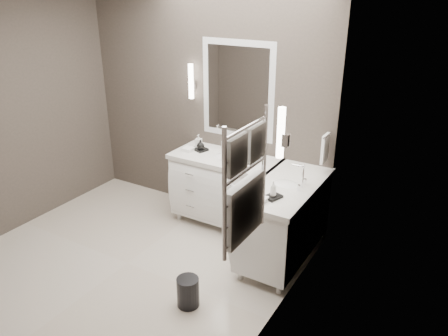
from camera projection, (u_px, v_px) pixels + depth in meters
The scene contains 19 objects.
floor at pixel (127, 264), 4.47m from camera, with size 3.20×3.00×0.01m, color beige.
wall_back at pixel (205, 102), 5.14m from camera, with size 3.20×0.01×2.70m, color #423A35.
wall_left at pixel (4, 114), 4.69m from camera, with size 0.01×3.00×2.70m, color #423A35.
wall_right at pixel (277, 175), 3.19m from camera, with size 0.01×3.00×2.70m, color #423A35.
vanity_back at pixel (225, 186), 5.04m from camera, with size 1.24×0.59×0.97m.
vanity_right at pixel (284, 217), 4.38m from camera, with size 0.59×1.24×0.97m.
mirror_back at pixel (238, 90), 4.83m from camera, with size 0.90×0.02×1.10m.
mirror_right at pixel (314, 121), 3.76m from camera, with size 0.02×0.90×1.10m.
sconce_back at pixel (191, 82), 5.04m from camera, with size 0.06×0.06×0.40m.
sconce_right at pixel (281, 134), 3.31m from camera, with size 0.06×0.06×0.40m.
towel_bar_corner at pixel (325, 148), 4.40m from camera, with size 0.03×0.22×0.30m.
towel_ladder at pixel (245, 189), 2.89m from camera, with size 0.06×0.58×0.90m.
waste_bin at pixel (188, 292), 3.84m from camera, with size 0.20×0.20×0.28m, color black.
amenity_tray_back at pixel (200, 149), 5.09m from camera, with size 0.18×0.13×0.03m, color black.
amenity_tray_right at pixel (273, 197), 3.95m from camera, with size 0.12×0.16×0.02m, color black.
water_bottle at pixel (225, 151), 4.74m from camera, with size 0.08×0.08×0.23m, color silver.
soap_bottle_a at pixel (199, 141), 5.08m from camera, with size 0.07×0.07×0.15m, color white.
soap_bottle_b at pixel (201, 145), 5.02m from camera, with size 0.09×0.09×0.11m, color black.
soap_bottle_c at pixel (273, 188), 3.92m from camera, with size 0.06×0.06×0.15m, color white.
Camera 1 is at (2.75, -2.71, 2.65)m, focal length 35.00 mm.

